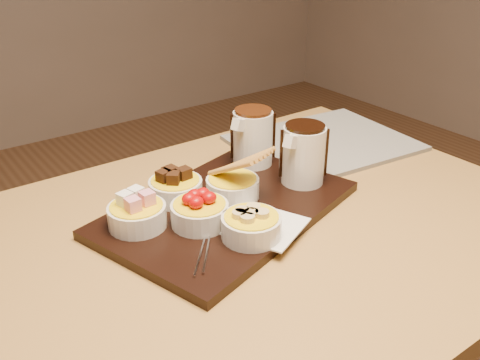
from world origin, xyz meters
TOP-DOWN VIEW (x-y plane):
  - dining_table at (0.00, 0.00)m, footprint 1.20×0.80m
  - serving_board at (0.03, 0.06)m, footprint 0.53×0.42m
  - napkin at (0.04, -0.04)m, footprint 0.16×0.16m
  - bowl_marshmallows at (-0.13, 0.09)m, footprint 0.10×0.10m
  - bowl_cake at (-0.03, 0.14)m, footprint 0.10×0.10m
  - bowl_strawberries at (-0.04, 0.04)m, footprint 0.10×0.10m
  - bowl_biscotti at (0.06, 0.08)m, footprint 0.10×0.10m
  - bowl_bananas at (0.01, -0.05)m, footprint 0.10×0.10m
  - pitcher_dark_chocolate at (0.21, 0.05)m, footprint 0.10×0.10m
  - pitcher_milk_chocolate at (0.18, 0.18)m, footprint 0.10×0.10m
  - fondue_skewers at (-0.04, 0.01)m, footprint 0.21×0.20m
  - newspaper at (0.41, 0.19)m, footprint 0.42×0.35m

SIDE VIEW (x-z plane):
  - dining_table at x=0.00m, z-range 0.28..1.03m
  - newspaper at x=0.41m, z-range 0.75..0.76m
  - serving_board at x=0.03m, z-range 0.75..0.77m
  - napkin at x=0.04m, z-range 0.77..0.77m
  - fondue_skewers at x=-0.04m, z-range 0.77..0.78m
  - bowl_marshmallows at x=-0.13m, z-range 0.77..0.81m
  - bowl_cake at x=-0.03m, z-range 0.77..0.81m
  - bowl_strawberries at x=-0.04m, z-range 0.77..0.81m
  - bowl_biscotti at x=0.06m, z-range 0.77..0.81m
  - bowl_bananas at x=0.01m, z-range 0.77..0.81m
  - pitcher_dark_chocolate at x=0.21m, z-range 0.77..0.88m
  - pitcher_milk_chocolate at x=0.18m, z-range 0.77..0.88m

